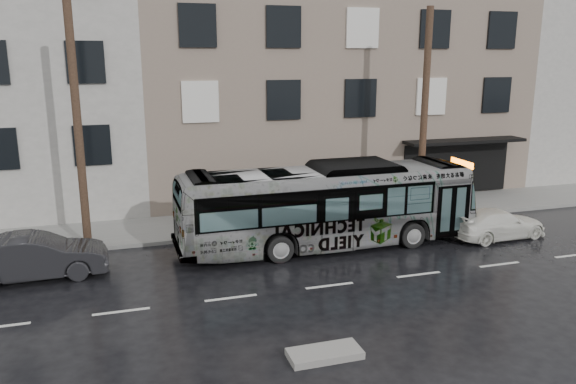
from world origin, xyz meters
The scene contains 10 objects.
ground centered at (0.00, 0.00, 0.00)m, with size 120.00×120.00×0.00m, color black.
sidewalk centered at (0.00, 4.90, 0.07)m, with size 90.00×3.60×0.15m, color gray.
building_taupe centered at (5.00, 12.70, 5.50)m, with size 20.00×12.00×11.00m, color #7D6B60.
utility_pole_front centered at (6.50, 3.30, 4.65)m, with size 0.30×0.30×9.00m, color #4F3727.
utility_pole_rear centered at (-7.50, 3.30, 4.65)m, with size 0.30×0.30×9.00m, color #4F3727.
sign_post centered at (7.60, 3.30, 1.35)m, with size 0.06×0.06×2.40m, color slate.
bus centered at (1.28, 1.16, 1.61)m, with size 2.70×11.53×3.21m, color #B2B2B2.
white_sedan centered at (8.22, 0.10, 0.59)m, with size 1.65×4.05×1.18m, color white.
dark_sedan centered at (-9.01, 0.91, 0.75)m, with size 1.58×4.53×1.49m, color black.
slush_pile centered at (-1.69, -6.55, 0.09)m, with size 1.80×0.80×0.18m, color #A19E98.
Camera 1 is at (-6.15, -18.09, 7.14)m, focal length 35.00 mm.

